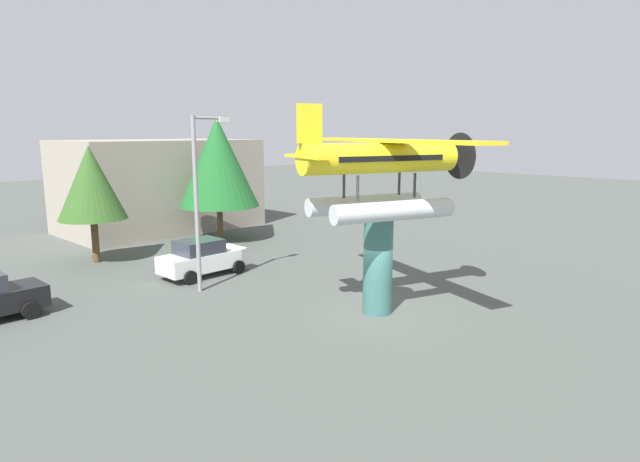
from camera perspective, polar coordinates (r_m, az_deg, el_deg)
ground_plane at (r=20.70m, az=6.08°, el=-8.60°), size 140.00×140.00×0.00m
display_pedestal at (r=20.17m, az=6.18°, el=-3.65°), size 1.10×1.10×3.68m
floatplane_monument at (r=19.68m, az=6.71°, el=6.36°), size 7.19×10.13×4.00m
car_mid_white at (r=26.05m, az=-12.38°, el=-2.77°), size 4.20×2.02×1.76m
streetlight_primary at (r=23.05m, az=-12.66°, el=4.24°), size 1.84×0.28×7.43m
storefront_building at (r=39.11m, az=-16.69°, el=4.72°), size 12.69×7.49×6.21m
tree_east at (r=29.92m, az=-23.23°, el=4.72°), size 3.41×3.41×6.09m
tree_center_back at (r=33.74m, az=-10.81°, el=7.21°), size 4.92×4.92×7.65m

